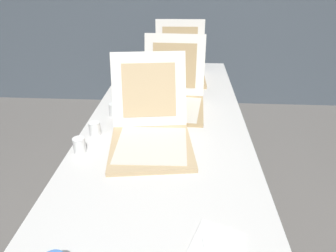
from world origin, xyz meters
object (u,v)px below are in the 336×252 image
Objects in this scene: pizza_box_back at (180,70)px; napkin_pile at (219,245)px; cup_white_near_center at (95,129)px; cup_white_near_left at (79,145)px; table at (166,128)px; pizza_box_middle at (172,99)px; pizza_box_front at (151,133)px; cup_white_mid at (114,110)px; cup_white_far at (137,88)px.

pizza_box_back is 2.29× the size of napkin_pile.
cup_white_near_left is at bearing -100.27° from cup_white_near_center.
pizza_box_back is (0.06, 0.72, 0.10)m from table.
cup_white_near_left is at bearing -125.91° from pizza_box_middle.
pizza_box_back is at bearing 96.01° from napkin_pile.
pizza_box_front is 0.64m from napkin_pile.
cup_white_mid is 0.38× the size of napkin_pile.
napkin_pile is at bearing -39.17° from cup_white_near_left.
pizza_box_front reaches higher than cup_white_near_center.
cup_white_mid is at bearing 170.24° from table.
cup_white_near_left is at bearing -114.12° from pizza_box_back.
napkin_pile is (0.57, -0.64, -0.03)m from cup_white_near_center.
pizza_box_back is 6.11× the size of cup_white_near_center.
napkin_pile is at bearing -76.73° from pizza_box_middle.
cup_white_far and cup_white_mid have the same top height.
cup_white_near_left reaches higher than napkin_pile.
cup_white_mid is 0.23m from cup_white_near_center.
cup_white_mid is (-0.36, -0.67, -0.02)m from pizza_box_back.
table is 0.26m from pizza_box_front.
cup_white_near_center is at bearing -101.70° from cup_white_mid.
cup_white_near_left and cup_white_near_center have the same top height.
cup_white_near_left is (-0.38, -0.33, 0.08)m from table.
pizza_box_front is 0.96m from pizza_box_back.
pizza_box_front reaches higher than cup_white_far.
cup_white_far is at bearing 141.32° from pizza_box_middle.
pizza_box_middle is at bearing 71.33° from pizza_box_front.
pizza_box_middle is 0.52m from cup_white_near_center.
cup_white_far is (0.16, 0.72, 0.00)m from cup_white_near_left.
cup_white_far is 1.28m from napkin_pile.
table is 30.97× the size of cup_white_near_left.
table is 0.32m from cup_white_mid.
table is 0.21m from pizza_box_middle.
cup_white_mid reaches higher than table.
table is at bearing 68.30° from pizza_box_front.
cup_white_mid is 1.01m from napkin_pile.
pizza_box_back is at bearing 75.54° from pizza_box_front.
cup_white_near_center is at bearing -153.26° from table.
cup_white_far is (-0.24, 0.21, -0.02)m from pizza_box_middle.
pizza_box_back is at bearing 50.22° from cup_white_far.
pizza_box_front is 7.83× the size of cup_white_near_left.
cup_white_near_center is at bearing 131.60° from napkin_pile.
table is 30.97× the size of cup_white_near_center.
cup_white_mid is (-0.08, -0.34, 0.00)m from cup_white_far.
cup_white_far is 0.35m from cup_white_mid.
pizza_box_middle is (0.08, 0.42, 0.00)m from pizza_box_front.
table is at bearing -96.13° from pizza_box_back.
cup_white_far is 1.00× the size of cup_white_near_center.
pizza_box_middle is 0.35m from cup_white_mid.
cup_white_near_left is 0.77m from napkin_pile.
pizza_box_back is 0.99m from cup_white_near_center.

